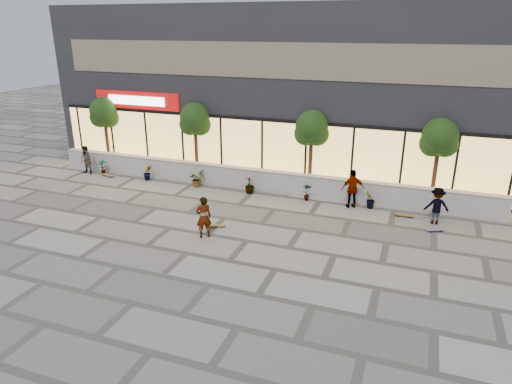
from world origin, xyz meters
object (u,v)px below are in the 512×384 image
(skateboard_center, at_px, (217,225))
(skateboard_right_near, at_px, (405,215))
(skater_center, at_px, (204,217))
(skater_left, at_px, (86,160))
(skater_right_near, at_px, (353,189))
(tree_midwest, at_px, (195,121))
(tree_mideast, at_px, (312,130))
(skater_right_far, at_px, (437,206))
(skateboard_left, at_px, (108,175))
(skateboard_right_far, at_px, (435,230))
(tree_west, at_px, (104,114))
(tree_east, at_px, (439,140))

(skateboard_center, bearing_deg, skateboard_right_near, 4.64)
(skater_center, relative_size, skater_left, 1.06)
(skater_center, height_order, skater_right_near, skater_right_near)
(tree_midwest, bearing_deg, skateboard_center, -56.20)
(skateboard_right_near, bearing_deg, tree_midwest, 168.99)
(tree_mideast, distance_m, skateboard_center, 6.55)
(skater_left, bearing_deg, skater_right_far, 5.06)
(skateboard_center, height_order, skateboard_left, skateboard_left)
(skater_right_far, bearing_deg, skater_left, -12.52)
(tree_mideast, relative_size, skateboard_right_far, 5.45)
(tree_west, xyz_separation_m, skater_left, (-0.29, -1.49, -2.22))
(tree_east, bearing_deg, skater_left, -175.08)
(tree_mideast, relative_size, skater_center, 2.42)
(tree_west, relative_size, skateboard_left, 4.69)
(tree_west, height_order, skateboard_right_far, tree_west)
(skateboard_right_near, height_order, skateboard_right_far, skateboard_right_near)
(tree_midwest, distance_m, skateboard_left, 5.56)
(tree_west, distance_m, tree_east, 17.00)
(tree_midwest, xyz_separation_m, skateboard_left, (-4.50, -1.50, -2.90))
(tree_west, distance_m, skater_right_far, 17.42)
(tree_west, distance_m, skater_left, 2.69)
(tree_east, distance_m, skateboard_right_near, 3.51)
(tree_east, distance_m, skateboard_left, 16.33)
(tree_west, bearing_deg, skater_center, -34.96)
(tree_east, relative_size, skater_left, 2.56)
(skater_right_near, bearing_deg, tree_mideast, -58.19)
(tree_midwest, height_order, skateboard_left, tree_midwest)
(skater_center, xyz_separation_m, skater_left, (-9.30, 4.81, -0.04))
(tree_midwest, distance_m, tree_east, 11.50)
(skateboard_right_near, bearing_deg, skateboard_left, 177.43)
(skateboard_right_near, distance_m, skateboard_right_far, 1.61)
(tree_mideast, xyz_separation_m, skater_right_far, (5.67, -1.98, -2.22))
(tree_west, bearing_deg, tree_midwest, 0.00)
(tree_east, xyz_separation_m, skateboard_right_far, (0.20, -2.78, -2.91))
(tree_east, height_order, skater_right_near, tree_east)
(skateboard_left, height_order, skateboard_right_far, skateboard_left)
(skater_right_far, relative_size, skateboard_right_far, 2.12)
(tree_east, xyz_separation_m, skateboard_center, (-7.92, -5.34, -2.91))
(tree_midwest, distance_m, tree_mideast, 6.00)
(tree_midwest, xyz_separation_m, tree_east, (11.50, 0.00, 0.00))
(skater_center, relative_size, skateboard_right_far, 2.25)
(skater_left, distance_m, skateboard_left, 1.47)
(tree_west, xyz_separation_m, skater_right_far, (17.17, -1.98, -2.22))
(skater_right_near, bearing_deg, skater_left, -25.90)
(tree_west, bearing_deg, skater_right_near, -5.82)
(skater_left, bearing_deg, tree_east, 11.58)
(skater_left, height_order, skateboard_center, skater_left)
(tree_west, height_order, skateboard_left, tree_west)
(tree_mideast, height_order, tree_east, same)
(skateboard_right_far, bearing_deg, skater_right_far, 65.40)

